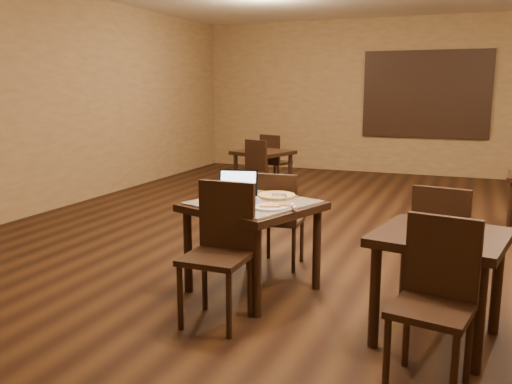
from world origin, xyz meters
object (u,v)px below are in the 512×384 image
at_px(other_table_b, 263,158).
at_px(other_table_b_chair_near, 251,168).
at_px(other_table_b_chair_far, 273,159).
at_px(chair_main_near, 221,244).
at_px(chair_main_far, 279,215).
at_px(other_table_c_chair_near, 436,292).
at_px(tiled_table, 253,214).
at_px(other_table_c, 440,252).
at_px(laptop, 236,191).
at_px(other_table_c_chair_far, 442,240).
at_px(pizza_pan, 276,197).

distance_m(other_table_b, other_table_b_chair_near, 0.55).
bearing_deg(other_table_b_chair_far, chair_main_near, 124.29).
relative_size(chair_main_far, other_table_b_chair_far, 0.99).
height_order(other_table_b_chair_near, other_table_c_chair_near, other_table_c_chair_near).
bearing_deg(tiled_table, other_table_c, 5.11).
distance_m(chair_main_far, other_table_c_chair_near, 2.17).
bearing_deg(other_table_c_chair_near, tiled_table, 158.21).
bearing_deg(other_table_c, tiled_table, 175.97).
relative_size(chair_main_near, laptop, 2.68).
xyz_separation_m(other_table_b_chair_near, other_table_c, (2.85, -3.65, 0.10)).
distance_m(other_table_b_chair_far, other_table_c_chair_far, 5.07).
distance_m(tiled_table, other_table_c, 1.54).
bearing_deg(other_table_c_chair_far, chair_main_near, 38.68).
relative_size(pizza_pan, other_table_c, 0.41).
bearing_deg(other_table_b_chair_far, other_table_b_chair_near, 111.14).
bearing_deg(other_table_b_chair_near, pizza_pan, -45.55).
distance_m(laptop, pizza_pan, 0.35).
height_order(chair_main_near, other_table_b_chair_far, chair_main_near).
relative_size(pizza_pan, other_table_b_chair_near, 0.41).
distance_m(tiled_table, other_table_c_chair_far, 1.49).
xyz_separation_m(chair_main_near, other_table_b, (-1.38, 4.42, 0.02)).
relative_size(pizza_pan, other_table_c_chair_far, 0.39).
relative_size(chair_main_near, other_table_c_chair_near, 1.05).
xyz_separation_m(laptop, other_table_c, (1.69, -0.49, -0.20)).
xyz_separation_m(chair_main_near, laptop, (-0.20, 0.71, 0.25)).
height_order(chair_main_far, other_table_c_chair_far, other_table_c_chair_far).
relative_size(tiled_table, other_table_b_chair_near, 1.28).
xyz_separation_m(laptop, other_table_b_chair_far, (-1.21, 4.25, -0.30)).
bearing_deg(other_table_b_chair_near, other_table_c_chair_near, -37.40).
xyz_separation_m(tiled_table, other_table_c_chair_far, (1.47, 0.18, -0.11)).
distance_m(other_table_b, other_table_c_chair_far, 4.62).
relative_size(other_table_b_chair_far, other_table_c, 0.99).
distance_m(other_table_b_chair_near, other_table_c_chair_far, 4.19).
height_order(chair_main_near, other_table_c, chair_main_near).
height_order(chair_main_far, pizza_pan, chair_main_far).
distance_m(tiled_table, chair_main_far, 0.64).
bearing_deg(other_table_b, other_table_b_chair_far, 111.14).
bearing_deg(other_table_b_chair_far, laptop, 124.33).
relative_size(laptop, other_table_c_chair_far, 0.39).
xyz_separation_m(chair_main_far, other_table_c_chair_near, (1.50, -1.57, 0.03)).
bearing_deg(other_table_c_chair_far, chair_main_far, -6.23).
relative_size(chair_main_near, other_table_b, 1.05).
relative_size(tiled_table, laptop, 3.11).
bearing_deg(pizza_pan, laptop, -156.81).
bearing_deg(chair_main_near, other_table_c_chair_near, -12.83).
bearing_deg(other_table_c_chair_near, other_table_c, 102.03).
relative_size(laptop, other_table_c, 0.41).
distance_m(other_table_b_chair_far, other_table_c, 5.55).
height_order(laptop, pizza_pan, laptop).
xyz_separation_m(pizza_pan, other_table_c_chair_far, (1.35, -0.06, -0.22)).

